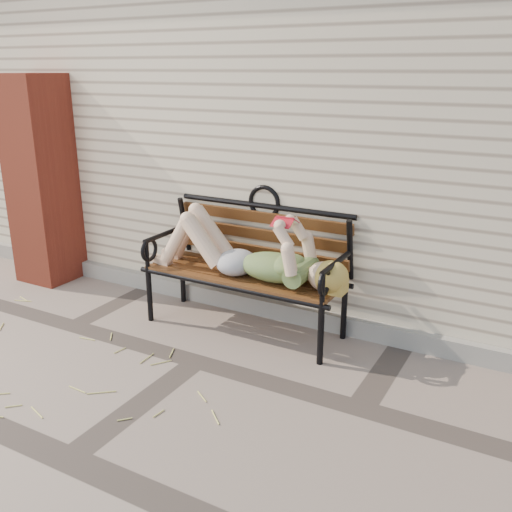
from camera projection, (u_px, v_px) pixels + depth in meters
The scene contains 7 objects.
ground at pixel (197, 361), 4.18m from camera, with size 80.00×80.00×0.00m, color #75645A.
house_wall at pixel (349, 120), 6.20m from camera, with size 8.00×4.00×3.00m, color beige.
foundation_strip at pixel (260, 306), 4.96m from camera, with size 8.00×0.10×0.15m, color gray.
brick_pillar at pixel (42, 181), 5.54m from camera, with size 0.50×0.50×2.00m, color #9B3723.
garden_bench at pixel (250, 251), 4.59m from camera, with size 1.76×0.70×1.14m.
reading_woman at pixel (243, 252), 4.46m from camera, with size 1.66×0.38×0.52m.
straw_scatter at pixel (23, 355), 4.26m from camera, with size 2.82×1.76×0.01m.
Camera 1 is at (2.18, -3.05, 2.05)m, focal length 40.00 mm.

